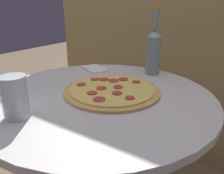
% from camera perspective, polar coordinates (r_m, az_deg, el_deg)
% --- Properties ---
extents(table, '(0.83, 0.83, 0.68)m').
position_cam_1_polar(table, '(0.89, -2.94, -12.78)').
color(table, silver).
rests_on(table, ground_plane).
extents(fence_panel, '(1.67, 0.04, 1.74)m').
position_cam_1_polar(fence_panel, '(1.39, 14.75, 15.34)').
color(fence_panel, tan).
rests_on(fence_panel, ground_plane).
extents(pizza, '(0.36, 0.36, 0.02)m').
position_cam_1_polar(pizza, '(0.81, -0.03, -0.79)').
color(pizza, tan).
rests_on(pizza, table).
extents(beer_bottle, '(0.07, 0.07, 0.29)m').
position_cam_1_polar(beer_bottle, '(1.03, 10.78, 9.50)').
color(beer_bottle, gray).
rests_on(beer_bottle, table).
extents(drinking_glass, '(0.08, 0.08, 0.12)m').
position_cam_1_polar(drinking_glass, '(0.68, -23.94, -2.41)').
color(drinking_glass, silver).
rests_on(drinking_glass, table).
extents(napkin, '(0.17, 0.14, 0.01)m').
position_cam_1_polar(napkin, '(1.11, -4.57, 4.80)').
color(napkin, white).
rests_on(napkin, table).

